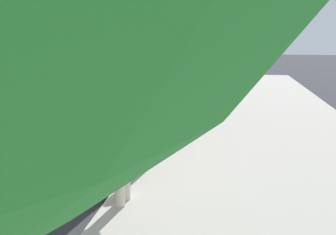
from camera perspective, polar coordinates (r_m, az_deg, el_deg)
ground_plane at (r=6.56m, az=-15.46°, el=-9.57°), size 80.00×80.00×0.00m
sidewalk_slab at (r=6.02m, az=17.01°, el=-11.02°), size 5.00×32.00×0.15m
parking_meter_near at (r=6.31m, az=-2.69°, el=1.26°), size 0.14×0.18×1.52m
parking_meter_far at (r=10.73m, az=2.46°, el=6.17°), size 0.14×0.18×1.52m
pedestrian_in_gray at (r=7.70m, az=-0.57°, el=3.30°), size 0.34×0.36×1.76m
pedestrian_in_green at (r=4.92m, az=-7.43°, el=-2.18°), size 0.34×0.36×1.79m
parked_van at (r=7.98m, az=-11.26°, el=3.34°), size 2.18×5.23×2.15m
parked_sedan_ahead at (r=14.95m, az=-2.45°, el=6.48°), size 1.97×4.42×1.65m
traffic_light_corner at (r=20.61m, az=-17.42°, el=15.44°), size 2.48×0.42×5.20m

